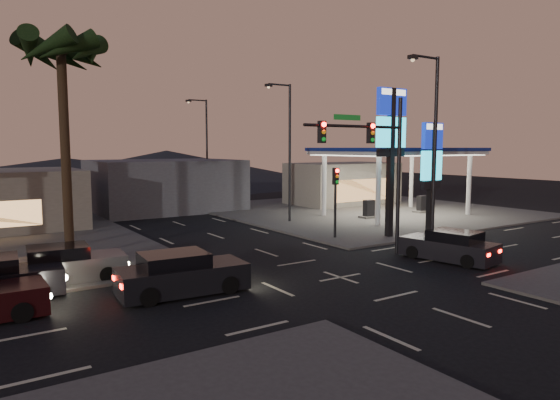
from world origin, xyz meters
TOP-DOWN VIEW (x-y plane):
  - ground at (0.00, 0.00)m, footprint 140.00×140.00m
  - corner_lot_ne at (16.00, 16.00)m, footprint 24.00×24.00m
  - gas_station at (16.00, 12.00)m, footprint 12.20×8.20m
  - convenience_store at (18.00, 21.00)m, footprint 10.00×6.00m
  - pylon_sign_tall at (8.50, 5.50)m, footprint 2.20×0.35m
  - pylon_sign_short at (11.00, 4.50)m, footprint 1.60×0.35m
  - traffic_signal_mast at (3.76, 1.99)m, footprint 6.10×0.39m
  - pedestal_signal at (5.50, 6.98)m, footprint 0.32×0.39m
  - streetlight_near at (6.79, 1.00)m, footprint 2.14×0.25m
  - streetlight_mid at (6.79, 14.00)m, footprint 2.14×0.25m
  - streetlight_far at (6.79, 28.00)m, footprint 2.14×0.25m
  - palm_a at (-9.00, 9.50)m, footprint 4.41×4.41m
  - building_far_mid at (2.00, 26.00)m, footprint 12.00×9.00m
  - hill_right at (15.00, 60.00)m, footprint 50.00×50.00m
  - hill_center at (0.00, 60.00)m, footprint 60.00×60.00m
  - car_lane_a_front at (-6.57, 1.50)m, footprint 5.02×2.36m
  - car_lane_b_front at (-9.90, 5.67)m, footprint 4.80×2.29m
  - suv_station at (6.51, -0.50)m, footprint 2.67×4.74m

SIDE VIEW (x-z plane):
  - ground at x=0.00m, z-range 0.00..0.00m
  - corner_lot_ne at x=16.00m, z-range 0.00..0.12m
  - suv_station at x=6.51m, z-range -0.05..1.45m
  - car_lane_b_front at x=-9.90m, z-range -0.05..1.47m
  - car_lane_a_front at x=-6.57m, z-range -0.06..1.54m
  - convenience_store at x=18.00m, z-range 0.00..4.00m
  - hill_center at x=0.00m, z-range 0.00..4.00m
  - building_far_mid at x=2.00m, z-range 0.00..4.40m
  - hill_right at x=15.00m, z-range 0.00..5.00m
  - pedestal_signal at x=5.50m, z-range 0.77..5.07m
  - pylon_sign_short at x=11.00m, z-range 1.16..8.16m
  - gas_station at x=16.00m, z-range 2.34..7.82m
  - traffic_signal_mast at x=3.76m, z-range 1.23..9.23m
  - streetlight_near at x=6.79m, z-range 0.72..10.72m
  - streetlight_mid at x=6.79m, z-range 0.72..10.72m
  - streetlight_far at x=6.79m, z-range 0.72..10.72m
  - pylon_sign_tall at x=8.50m, z-range 1.89..10.89m
  - palm_a at x=-9.00m, z-range 4.00..14.86m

